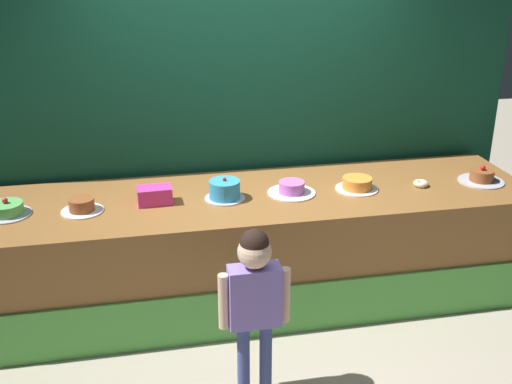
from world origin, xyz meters
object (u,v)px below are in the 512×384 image
(pink_box, at_px, (155,195))
(cake_far_left, at_px, (6,210))
(cake_left, at_px, (82,206))
(child_figure, at_px, (255,291))
(cake_center_right, at_px, (292,189))
(donut, at_px, (421,184))
(cake_center_left, at_px, (225,190))
(cake_right, at_px, (357,184))
(cake_far_right, at_px, (482,177))

(pink_box, relative_size, cake_far_left, 0.74)
(cake_far_left, xyz_separation_m, cake_left, (0.50, -0.04, 0.00))
(pink_box, bearing_deg, child_figure, -64.47)
(cake_left, relative_size, cake_center_right, 0.82)
(donut, bearing_deg, cake_center_right, 176.90)
(cake_center_left, height_order, cake_center_right, cake_center_left)
(cake_left, distance_m, cake_right, 2.00)
(pink_box, bearing_deg, cake_far_right, -1.58)
(cake_center_right, distance_m, cake_far_right, 1.50)
(cake_center_right, bearing_deg, child_figure, -114.76)
(pink_box, height_order, cake_far_right, cake_far_right)
(cake_left, bearing_deg, cake_far_right, -0.41)
(child_figure, bearing_deg, cake_far_right, 26.73)
(child_figure, bearing_deg, cake_left, 134.66)
(cake_right, distance_m, cake_far_right, 1.00)
(donut, xyz_separation_m, cake_right, (-0.50, 0.03, 0.02))
(pink_box, height_order, cake_left, pink_box)
(cake_center_left, xyz_separation_m, cake_right, (1.00, -0.02, -0.02))
(child_figure, bearing_deg, cake_far_left, 144.85)
(pink_box, xyz_separation_m, cake_right, (1.50, -0.03, -0.02))
(cake_left, bearing_deg, child_figure, -45.34)
(pink_box, xyz_separation_m, cake_far_right, (2.51, -0.07, -0.02))
(child_figure, relative_size, cake_far_right, 3.20)
(cake_left, bearing_deg, donut, -0.41)
(cake_center_right, bearing_deg, cake_center_left, -179.42)
(child_figure, xyz_separation_m, donut, (1.49, 1.01, 0.17))
(cake_center_right, bearing_deg, cake_right, -2.37)
(cake_center_right, distance_m, cake_right, 0.50)
(cake_center_left, bearing_deg, cake_right, -0.90)
(pink_box, bearing_deg, cake_center_right, -0.61)
(donut, bearing_deg, cake_center_left, 178.12)
(cake_center_left, relative_size, cake_right, 0.91)
(cake_right, bearing_deg, cake_far_right, -2.15)
(donut, xyz_separation_m, cake_center_left, (-1.50, 0.05, 0.05))
(child_figure, xyz_separation_m, cake_right, (0.99, 1.04, 0.19))
(child_figure, bearing_deg, cake_center_right, 65.24)
(donut, bearing_deg, cake_far_left, 178.88)
(pink_box, relative_size, cake_right, 0.75)
(child_figure, xyz_separation_m, cake_left, (-1.01, 1.03, 0.19))
(cake_far_right, bearing_deg, child_figure, -153.27)
(cake_far_right, bearing_deg, cake_left, 179.59)
(cake_center_right, height_order, cake_far_right, cake_far_right)
(cake_far_left, distance_m, cake_right, 2.51)
(child_figure, xyz_separation_m, cake_far_right, (1.99, 1.00, 0.19))
(cake_far_left, height_order, cake_right, cake_far_left)
(pink_box, xyz_separation_m, cake_center_left, (0.50, -0.02, 0.01))
(cake_center_left, bearing_deg, cake_center_right, 0.58)
(cake_center_left, relative_size, cake_far_right, 0.84)
(donut, bearing_deg, cake_left, 179.59)
(child_figure, distance_m, donut, 1.81)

